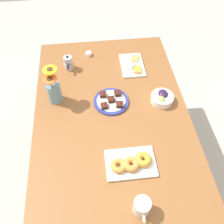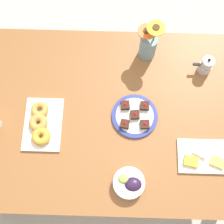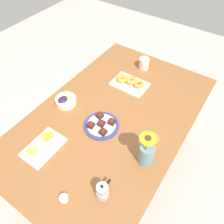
{
  "view_description": "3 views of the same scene",
  "coord_description": "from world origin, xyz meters",
  "px_view_note": "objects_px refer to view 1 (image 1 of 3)",
  "views": [
    {
      "loc": [
        0.97,
        -0.11,
        2.02
      ],
      "look_at": [
        0.0,
        0.0,
        0.78
      ],
      "focal_mm": 40.0,
      "sensor_mm": 36.0,
      "label": 1
    },
    {
      "loc": [
        -0.02,
        0.52,
        2.26
      ],
      "look_at": [
        0.0,
        0.0,
        0.78
      ],
      "focal_mm": 50.0,
      "sensor_mm": 36.0,
      "label": 2
    },
    {
      "loc": [
        -0.82,
        -0.56,
        1.92
      ],
      "look_at": [
        0.0,
        0.0,
        0.78
      ],
      "focal_mm": 35.0,
      "sensor_mm": 36.0,
      "label": 3
    }
  ],
  "objects_px": {
    "jam_cup_honey": "(89,54)",
    "flower_vase": "(54,90)",
    "dessert_plate": "(111,101)",
    "grape_bowl": "(162,98)",
    "moka_pot": "(68,63)",
    "coffee_mug": "(142,207)",
    "croissant_platter": "(131,163)",
    "dining_table": "(112,123)",
    "cheese_platter": "(133,65)"
  },
  "relations": [
    {
      "from": "jam_cup_honey",
      "to": "flower_vase",
      "type": "distance_m",
      "value": 0.51
    },
    {
      "from": "dessert_plate",
      "to": "grape_bowl",
      "type": "bearing_deg",
      "value": 85.74
    },
    {
      "from": "grape_bowl",
      "to": "moka_pot",
      "type": "bearing_deg",
      "value": -122.69
    },
    {
      "from": "grape_bowl",
      "to": "moka_pot",
      "type": "relative_size",
      "value": 1.27
    },
    {
      "from": "jam_cup_honey",
      "to": "flower_vase",
      "type": "relative_size",
      "value": 0.18
    },
    {
      "from": "coffee_mug",
      "to": "grape_bowl",
      "type": "bearing_deg",
      "value": 158.71
    },
    {
      "from": "croissant_platter",
      "to": "dessert_plate",
      "type": "relative_size",
      "value": 1.19
    },
    {
      "from": "dining_table",
      "to": "cheese_platter",
      "type": "height_order",
      "value": "cheese_platter"
    },
    {
      "from": "dessert_plate",
      "to": "croissant_platter",
      "type": "bearing_deg",
      "value": 7.33
    },
    {
      "from": "grape_bowl",
      "to": "croissant_platter",
      "type": "bearing_deg",
      "value": -32.15
    },
    {
      "from": "moka_pot",
      "to": "coffee_mug",
      "type": "bearing_deg",
      "value": 17.71
    },
    {
      "from": "dining_table",
      "to": "coffee_mug",
      "type": "distance_m",
      "value": 0.62
    },
    {
      "from": "grape_bowl",
      "to": "croissant_platter",
      "type": "relative_size",
      "value": 0.54
    },
    {
      "from": "flower_vase",
      "to": "moka_pot",
      "type": "xyz_separation_m",
      "value": [
        -0.31,
        0.09,
        -0.04
      ]
    },
    {
      "from": "cheese_platter",
      "to": "flower_vase",
      "type": "xyz_separation_m",
      "value": [
        0.28,
        -0.57,
        0.08
      ]
    },
    {
      "from": "flower_vase",
      "to": "dessert_plate",
      "type": "bearing_deg",
      "value": 80.2
    },
    {
      "from": "dining_table",
      "to": "coffee_mug",
      "type": "relative_size",
      "value": 13.33
    },
    {
      "from": "coffee_mug",
      "to": "croissant_platter",
      "type": "height_order",
      "value": "coffee_mug"
    },
    {
      "from": "croissant_platter",
      "to": "jam_cup_honey",
      "type": "bearing_deg",
      "value": -169.29
    },
    {
      "from": "dining_table",
      "to": "dessert_plate",
      "type": "relative_size",
      "value": 6.78
    },
    {
      "from": "dining_table",
      "to": "moka_pot",
      "type": "relative_size",
      "value": 13.45
    },
    {
      "from": "grape_bowl",
      "to": "jam_cup_honey",
      "type": "distance_m",
      "value": 0.71
    },
    {
      "from": "dining_table",
      "to": "croissant_platter",
      "type": "bearing_deg",
      "value": 10.87
    },
    {
      "from": "grape_bowl",
      "to": "croissant_platter",
      "type": "height_order",
      "value": "grape_bowl"
    },
    {
      "from": "dining_table",
      "to": "cheese_platter",
      "type": "xyz_separation_m",
      "value": [
        -0.46,
        0.21,
        0.1
      ]
    },
    {
      "from": "dining_table",
      "to": "jam_cup_honey",
      "type": "xyz_separation_m",
      "value": [
        -0.62,
        -0.12,
        0.1
      ]
    },
    {
      "from": "coffee_mug",
      "to": "flower_vase",
      "type": "relative_size",
      "value": 0.46
    },
    {
      "from": "dining_table",
      "to": "dessert_plate",
      "type": "height_order",
      "value": "dessert_plate"
    },
    {
      "from": "coffee_mug",
      "to": "dining_table",
      "type": "bearing_deg",
      "value": -172.69
    },
    {
      "from": "coffee_mug",
      "to": "croissant_platter",
      "type": "distance_m",
      "value": 0.25
    },
    {
      "from": "cheese_platter",
      "to": "dessert_plate",
      "type": "xyz_separation_m",
      "value": [
        0.34,
        -0.2,
        0.0
      ]
    },
    {
      "from": "jam_cup_honey",
      "to": "moka_pot",
      "type": "height_order",
      "value": "moka_pot"
    },
    {
      "from": "grape_bowl",
      "to": "moka_pot",
      "type": "xyz_separation_m",
      "value": [
        -0.4,
        -0.62,
        0.02
      ]
    },
    {
      "from": "croissant_platter",
      "to": "flower_vase",
      "type": "height_order",
      "value": "flower_vase"
    },
    {
      "from": "grape_bowl",
      "to": "cheese_platter",
      "type": "height_order",
      "value": "grape_bowl"
    },
    {
      "from": "coffee_mug",
      "to": "jam_cup_honey",
      "type": "bearing_deg",
      "value": -171.0
    },
    {
      "from": "jam_cup_honey",
      "to": "flower_vase",
      "type": "height_order",
      "value": "flower_vase"
    },
    {
      "from": "dining_table",
      "to": "croissant_platter",
      "type": "relative_size",
      "value": 5.71
    },
    {
      "from": "jam_cup_honey",
      "to": "dessert_plate",
      "type": "height_order",
      "value": "dessert_plate"
    },
    {
      "from": "cheese_platter",
      "to": "croissant_platter",
      "type": "relative_size",
      "value": 0.93
    },
    {
      "from": "coffee_mug",
      "to": "dessert_plate",
      "type": "xyz_separation_m",
      "value": [
        -0.72,
        -0.07,
        -0.04
      ]
    },
    {
      "from": "coffee_mug",
      "to": "grape_bowl",
      "type": "relative_size",
      "value": 0.8
    },
    {
      "from": "cheese_platter",
      "to": "dessert_plate",
      "type": "bearing_deg",
      "value": -30.6
    },
    {
      "from": "dessert_plate",
      "to": "flower_vase",
      "type": "height_order",
      "value": "flower_vase"
    },
    {
      "from": "jam_cup_honey",
      "to": "moka_pot",
      "type": "distance_m",
      "value": 0.21
    },
    {
      "from": "cheese_platter",
      "to": "dessert_plate",
      "type": "relative_size",
      "value": 1.1
    },
    {
      "from": "flower_vase",
      "to": "jam_cup_honey",
      "type": "bearing_deg",
      "value": 151.15
    },
    {
      "from": "dessert_plate",
      "to": "moka_pot",
      "type": "xyz_separation_m",
      "value": [
        -0.37,
        -0.28,
        0.04
      ]
    },
    {
      "from": "jam_cup_honey",
      "to": "dining_table",
      "type": "bearing_deg",
      "value": 10.62
    },
    {
      "from": "dining_table",
      "to": "dessert_plate",
      "type": "distance_m",
      "value": 0.15
    }
  ]
}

